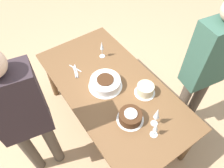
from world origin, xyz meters
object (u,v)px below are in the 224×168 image
at_px(cake_back_decorated, 145,90).
at_px(wine_glass_near, 157,114).
at_px(cake_front_chocolate, 130,117).
at_px(wine_glass_extra, 102,47).
at_px(cake_center_white, 105,83).
at_px(person_watching, 207,65).
at_px(wine_glass_far, 156,128).
at_px(person_cutting, 22,115).

bearing_deg(cake_back_decorated, wine_glass_near, -25.71).
relative_size(cake_front_chocolate, wine_glass_extra, 1.16).
height_order(cake_center_white, wine_glass_near, wine_glass_near).
xyz_separation_m(cake_center_white, wine_glass_extra, (-0.38, 0.21, 0.10)).
xyz_separation_m(cake_center_white, person_watching, (0.53, 0.79, 0.24)).
bearing_deg(wine_glass_far, wine_glass_extra, 171.27).
xyz_separation_m(person_cutting, person_watching, (0.46, 1.61, 0.01)).
bearing_deg(wine_glass_extra, person_cutting, -66.49).
relative_size(cake_front_chocolate, wine_glass_near, 1.05).
height_order(cake_center_white, person_cutting, person_cutting).
bearing_deg(cake_center_white, cake_front_chocolate, -4.04).
relative_size(cake_center_white, wine_glass_extra, 1.60).
height_order(cake_front_chocolate, cake_back_decorated, cake_back_decorated).
distance_m(cake_center_white, wine_glass_near, 0.63).
bearing_deg(cake_front_chocolate, wine_glass_extra, 163.92).
distance_m(cake_front_chocolate, cake_back_decorated, 0.34).
bearing_deg(wine_glass_extra, wine_glass_far, -8.73).
xyz_separation_m(cake_back_decorated, wine_glass_far, (0.39, -0.23, 0.07)).
distance_m(cake_front_chocolate, wine_glass_far, 0.26).
relative_size(cake_back_decorated, wine_glass_near, 0.87).
height_order(wine_glass_far, person_watching, person_watching).
distance_m(cake_front_chocolate, person_cutting, 0.91).
distance_m(cake_center_white, cake_back_decorated, 0.40).
relative_size(cake_center_white, cake_back_decorated, 1.67).
bearing_deg(cake_front_chocolate, cake_back_decorated, 117.46).
height_order(cake_center_white, person_watching, person_watching).
bearing_deg(cake_back_decorated, wine_glass_far, -30.07).
height_order(person_cutting, person_watching, person_watching).
xyz_separation_m(cake_back_decorated, wine_glass_extra, (-0.68, -0.06, 0.09)).
height_order(cake_front_chocolate, person_watching, person_watching).
relative_size(wine_glass_near, wine_glass_far, 1.29).
distance_m(person_cutting, person_watching, 1.67).
height_order(wine_glass_near, wine_glass_far, wine_glass_near).
xyz_separation_m(cake_back_decorated, person_cutting, (-0.24, -1.09, 0.22)).
relative_size(cake_back_decorated, wine_glass_extra, 0.96).
height_order(wine_glass_extra, person_watching, person_watching).
bearing_deg(person_cutting, cake_front_chocolate, -16.22).
height_order(wine_glass_far, wine_glass_extra, wine_glass_extra).
bearing_deg(wine_glass_near, cake_front_chocolate, -135.41).
height_order(cake_front_chocolate, person_cutting, person_cutting).
bearing_deg(cake_front_chocolate, person_watching, 85.15).
bearing_deg(cake_back_decorated, person_watching, 66.30).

